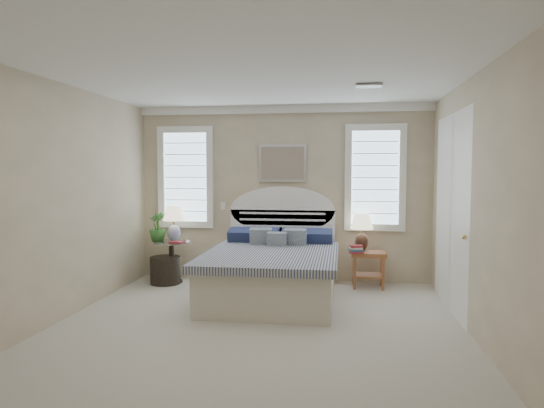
{
  "coord_description": "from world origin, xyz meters",
  "views": [
    {
      "loc": [
        0.9,
        -4.95,
        1.71
      ],
      "look_at": [
        0.05,
        1.0,
        1.29
      ],
      "focal_mm": 32.0,
      "sensor_mm": 36.0,
      "label": 1
    }
  ],
  "objects": [
    {
      "name": "crown_molding",
      "position": [
        0.0,
        2.46,
        2.64
      ],
      "size": [
        4.5,
        0.08,
        0.12
      ],
      "primitive_type": "cube",
      "color": "white",
      "rests_on": "wall_back"
    },
    {
      "name": "potted_plant",
      "position": [
        -1.87,
        2.06,
        0.85
      ],
      "size": [
        0.31,
        0.31,
        0.44
      ],
      "primitive_type": "imported",
      "rotation": [
        0.0,
        0.0,
        -0.32
      ],
      "color": "#2C6E30",
      "rests_on": "side_table_left"
    },
    {
      "name": "ceiling",
      "position": [
        0.0,
        0.0,
        2.7
      ],
      "size": [
        4.5,
        5.0,
        0.01
      ],
      "primitive_type": "cube",
      "color": "white",
      "rests_on": "wall_back"
    },
    {
      "name": "bed",
      "position": [
        0.0,
        1.46,
        0.39
      ],
      "size": [
        1.72,
        2.28,
        1.47
      ],
      "color": "silver",
      "rests_on": "floor"
    },
    {
      "name": "books_right",
      "position": [
        1.12,
        2.0,
        0.58
      ],
      "size": [
        0.22,
        0.17,
        0.11
      ],
      "rotation": [
        0.0,
        0.0,
        0.11
      ],
      "color": "maroon",
      "rests_on": "nightstand_right"
    },
    {
      "name": "closet_door",
      "position": [
        2.23,
        1.2,
        1.2
      ],
      "size": [
        0.02,
        1.8,
        2.4
      ],
      "primitive_type": "cube",
      "color": "white",
      "rests_on": "floor"
    },
    {
      "name": "wall_back",
      "position": [
        0.0,
        2.5,
        1.35
      ],
      "size": [
        4.5,
        0.02,
        2.7
      ],
      "primitive_type": "cube",
      "color": "tan",
      "rests_on": "floor"
    },
    {
      "name": "hvac_vent",
      "position": [
        1.2,
        0.8,
        2.68
      ],
      "size": [
        0.3,
        0.2,
        0.02
      ],
      "primitive_type": "cube",
      "color": "#B2B2B2",
      "rests_on": "ceiling"
    },
    {
      "name": "floor",
      "position": [
        0.0,
        0.0,
        0.0
      ],
      "size": [
        4.5,
        5.0,
        0.01
      ],
      "primitive_type": "cube",
      "color": "#B4AA99",
      "rests_on": "ground"
    },
    {
      "name": "lamp_right",
      "position": [
        1.2,
        2.26,
        0.87
      ],
      "size": [
        0.38,
        0.38,
        0.55
      ],
      "rotation": [
        0.0,
        0.0,
        0.13
      ],
      "color": "black",
      "rests_on": "nightstand_right"
    },
    {
      "name": "lamp_left",
      "position": [
        -1.64,
        2.14,
        0.96
      ],
      "size": [
        0.43,
        0.43,
        0.54
      ],
      "rotation": [
        0.0,
        0.0,
        -0.37
      ],
      "color": "white",
      "rests_on": "side_table_left"
    },
    {
      "name": "window_right",
      "position": [
        1.4,
        2.48,
        1.6
      ],
      "size": [
        0.9,
        0.06,
        1.6
      ],
      "primitive_type": "cube",
      "color": "#C5E5F9",
      "rests_on": "wall_back"
    },
    {
      "name": "books_left",
      "position": [
        -1.52,
        1.91,
        0.64
      ],
      "size": [
        0.22,
        0.17,
        0.03
      ],
      "rotation": [
        0.0,
        0.0,
        -0.13
      ],
      "color": "maroon",
      "rests_on": "side_table_left"
    },
    {
      "name": "side_table_left",
      "position": [
        -1.65,
        2.05,
        0.39
      ],
      "size": [
        0.56,
        0.56,
        0.63
      ],
      "color": "black",
      "rests_on": "floor"
    },
    {
      "name": "wall_left",
      "position": [
        -2.25,
        0.0,
        1.35
      ],
      "size": [
        0.02,
        5.0,
        2.7
      ],
      "primitive_type": "cube",
      "color": "tan",
      "rests_on": "floor"
    },
    {
      "name": "window_left",
      "position": [
        -1.55,
        2.48,
        1.6
      ],
      "size": [
        0.9,
        0.06,
        1.6
      ],
      "primitive_type": "cube",
      "color": "#C5E5F9",
      "rests_on": "wall_back"
    },
    {
      "name": "wall_right",
      "position": [
        2.25,
        0.0,
        1.35
      ],
      "size": [
        0.02,
        5.0,
        2.7
      ],
      "primitive_type": "cube",
      "color": "tan",
      "rests_on": "floor"
    },
    {
      "name": "nightstand_right",
      "position": [
        1.3,
        2.15,
        0.39
      ],
      "size": [
        0.5,
        0.4,
        0.53
      ],
      "color": "#9D5C33",
      "rests_on": "floor"
    },
    {
      "name": "switch_plate",
      "position": [
        -0.95,
        2.48,
        1.15
      ],
      "size": [
        0.08,
        0.01,
        0.12
      ],
      "primitive_type": "cube",
      "color": "white",
      "rests_on": "wall_back"
    },
    {
      "name": "painting",
      "position": [
        0.0,
        2.46,
        1.82
      ],
      "size": [
        0.74,
        0.04,
        0.58
      ],
      "primitive_type": "cube",
      "color": "silver",
      "rests_on": "wall_back"
    },
    {
      "name": "floor_pot",
      "position": [
        -1.72,
        1.96,
        0.2
      ],
      "size": [
        0.5,
        0.5,
        0.41
      ],
      "primitive_type": "cylinder",
      "rotation": [
        0.0,
        0.0,
        -0.11
      ],
      "color": "black",
      "rests_on": "floor"
    }
  ]
}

